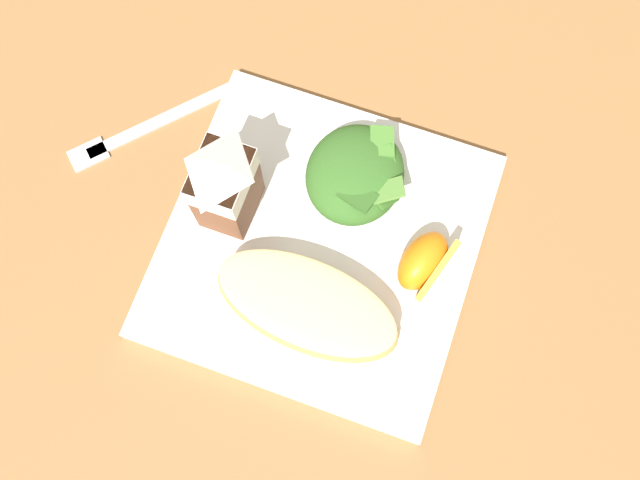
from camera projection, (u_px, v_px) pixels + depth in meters
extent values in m
plane|color=olive|center=(320.00, 248.00, 0.66)|extent=(3.00, 3.00, 0.00)
cube|color=white|center=(320.00, 245.00, 0.66)|extent=(0.28, 0.28, 0.02)
ellipsoid|color=tan|center=(307.00, 306.00, 0.62)|extent=(0.09, 0.17, 0.03)
ellipsoid|color=#B22D19|center=(307.00, 304.00, 0.61)|extent=(0.08, 0.16, 0.01)
ellipsoid|color=#EAD184|center=(307.00, 302.00, 0.60)|extent=(0.09, 0.17, 0.01)
ellipsoid|color=#336023|center=(355.00, 174.00, 0.65)|extent=(0.10, 0.09, 0.04)
cube|color=#5B8E3D|center=(387.00, 191.00, 0.62)|extent=(0.03, 0.04, 0.02)
cube|color=#4C8433|center=(367.00, 151.00, 0.64)|extent=(0.04, 0.03, 0.02)
cube|color=#3D7028|center=(380.00, 192.00, 0.63)|extent=(0.03, 0.04, 0.01)
cube|color=#336023|center=(358.00, 196.00, 0.62)|extent=(0.03, 0.04, 0.01)
cube|color=#4C8433|center=(382.00, 141.00, 0.64)|extent=(0.04, 0.03, 0.01)
cube|color=#3D7028|center=(377.00, 159.00, 0.64)|extent=(0.04, 0.04, 0.01)
cube|color=brown|center=(226.00, 189.00, 0.62)|extent=(0.06, 0.04, 0.09)
cube|color=white|center=(221.00, 177.00, 0.59)|extent=(0.06, 0.05, 0.03)
pyramid|color=white|center=(217.00, 166.00, 0.56)|extent=(0.06, 0.04, 0.02)
ellipsoid|color=orange|center=(423.00, 261.00, 0.62)|extent=(0.07, 0.05, 0.04)
cube|color=gold|center=(438.00, 271.00, 0.62)|extent=(0.06, 0.02, 0.03)
cube|color=silver|center=(167.00, 117.00, 0.70)|extent=(0.13, 0.12, 0.01)
cube|color=silver|center=(88.00, 154.00, 0.69)|extent=(0.04, 0.04, 0.01)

